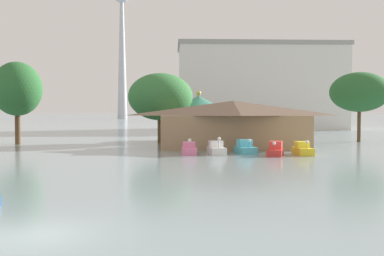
{
  "coord_description": "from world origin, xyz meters",
  "views": [
    {
      "loc": [
        4.95,
        -15.09,
        4.27
      ],
      "look_at": [
        6.48,
        20.74,
        2.89
      ],
      "focal_mm": 40.94,
      "sensor_mm": 36.0,
      "label": 1
    }
  ],
  "objects_px": {
    "pedal_boat_pink": "(189,149)",
    "boathouse": "(233,123)",
    "shoreline_tree_right": "(359,92)",
    "background_building_block": "(260,87)",
    "distant_broadcast_tower": "(122,18)",
    "pedal_boat_cyan": "(245,148)",
    "shoreline_tree_mid": "(160,97)",
    "pedal_boat_white": "(216,149)",
    "pedal_boat_yellow": "(303,149)",
    "green_roof_pavilion": "(199,116)",
    "shoreline_tree_tall_left": "(17,89)",
    "pedal_boat_red": "(275,150)"
  },
  "relations": [
    {
      "from": "pedal_boat_pink",
      "to": "boathouse",
      "type": "bearing_deg",
      "value": 143.63
    },
    {
      "from": "shoreline_tree_right",
      "to": "pedal_boat_pink",
      "type": "bearing_deg",
      "value": -145.36
    },
    {
      "from": "background_building_block",
      "to": "distant_broadcast_tower",
      "type": "relative_size",
      "value": 0.28
    },
    {
      "from": "pedal_boat_cyan",
      "to": "shoreline_tree_mid",
      "type": "relative_size",
      "value": 0.33
    },
    {
      "from": "shoreline_tree_right",
      "to": "background_building_block",
      "type": "height_order",
      "value": "background_building_block"
    },
    {
      "from": "pedal_boat_white",
      "to": "boathouse",
      "type": "height_order",
      "value": "boathouse"
    },
    {
      "from": "pedal_boat_pink",
      "to": "boathouse",
      "type": "relative_size",
      "value": 0.13
    },
    {
      "from": "shoreline_tree_mid",
      "to": "pedal_boat_yellow",
      "type": "bearing_deg",
      "value": -49.3
    },
    {
      "from": "pedal_boat_cyan",
      "to": "green_roof_pavilion",
      "type": "xyz_separation_m",
      "value": [
        -3.66,
        18.68,
        3.07
      ]
    },
    {
      "from": "boathouse",
      "to": "shoreline_tree_mid",
      "type": "relative_size",
      "value": 1.9
    },
    {
      "from": "boathouse",
      "to": "green_roof_pavilion",
      "type": "height_order",
      "value": "green_roof_pavilion"
    },
    {
      "from": "pedal_boat_white",
      "to": "shoreline_tree_right",
      "type": "relative_size",
      "value": 0.25
    },
    {
      "from": "pedal_boat_cyan",
      "to": "background_building_block",
      "type": "distance_m",
      "value": 62.62
    },
    {
      "from": "pedal_boat_white",
      "to": "shoreline_tree_tall_left",
      "type": "relative_size",
      "value": 0.23
    },
    {
      "from": "pedal_boat_pink",
      "to": "shoreline_tree_mid",
      "type": "bearing_deg",
      "value": -169.59
    },
    {
      "from": "pedal_boat_cyan",
      "to": "pedal_boat_yellow",
      "type": "bearing_deg",
      "value": 64.78
    },
    {
      "from": "boathouse",
      "to": "shoreline_tree_tall_left",
      "type": "bearing_deg",
      "value": 166.71
    },
    {
      "from": "boathouse",
      "to": "background_building_block",
      "type": "xyz_separation_m",
      "value": [
        13.82,
        53.67,
        7.22
      ]
    },
    {
      "from": "pedal_boat_white",
      "to": "pedal_boat_red",
      "type": "height_order",
      "value": "pedal_boat_white"
    },
    {
      "from": "background_building_block",
      "to": "pedal_boat_white",
      "type": "bearing_deg",
      "value": -105.07
    },
    {
      "from": "shoreline_tree_right",
      "to": "distant_broadcast_tower",
      "type": "xyz_separation_m",
      "value": [
        -55.43,
        195.95,
        50.92
      ]
    },
    {
      "from": "pedal_boat_yellow",
      "to": "pedal_boat_red",
      "type": "bearing_deg",
      "value": -80.21
    },
    {
      "from": "shoreline_tree_tall_left",
      "to": "shoreline_tree_mid",
      "type": "distance_m",
      "value": 18.36
    },
    {
      "from": "boathouse",
      "to": "distant_broadcast_tower",
      "type": "relative_size",
      "value": 0.13
    },
    {
      "from": "shoreline_tree_tall_left",
      "to": "green_roof_pavilion",
      "type": "bearing_deg",
      "value": 13.38
    },
    {
      "from": "boathouse",
      "to": "distant_broadcast_tower",
      "type": "xyz_separation_m",
      "value": [
        -36.54,
        205.11,
        54.97
      ]
    },
    {
      "from": "pedal_boat_cyan",
      "to": "boathouse",
      "type": "height_order",
      "value": "boathouse"
    },
    {
      "from": "pedal_boat_pink",
      "to": "pedal_boat_white",
      "type": "distance_m",
      "value": 2.72
    },
    {
      "from": "pedal_boat_red",
      "to": "shoreline_tree_tall_left",
      "type": "bearing_deg",
      "value": -98.23
    },
    {
      "from": "boathouse",
      "to": "green_roof_pavilion",
      "type": "distance_m",
      "value": 12.42
    },
    {
      "from": "background_building_block",
      "to": "pedal_boat_red",
      "type": "bearing_deg",
      "value": -99.88
    },
    {
      "from": "shoreline_tree_right",
      "to": "pedal_boat_yellow",
      "type": "bearing_deg",
      "value": -126.98
    },
    {
      "from": "pedal_boat_pink",
      "to": "pedal_boat_yellow",
      "type": "height_order",
      "value": "pedal_boat_pink"
    },
    {
      "from": "pedal_boat_yellow",
      "to": "shoreline_tree_tall_left",
      "type": "relative_size",
      "value": 0.28
    },
    {
      "from": "shoreline_tree_mid",
      "to": "shoreline_tree_right",
      "type": "bearing_deg",
      "value": 1.35
    },
    {
      "from": "pedal_boat_yellow",
      "to": "shoreline_tree_right",
      "type": "height_order",
      "value": "shoreline_tree_right"
    },
    {
      "from": "pedal_boat_red",
      "to": "pedal_boat_yellow",
      "type": "relative_size",
      "value": 1.09
    },
    {
      "from": "pedal_boat_cyan",
      "to": "boathouse",
      "type": "distance_m",
      "value": 7.13
    },
    {
      "from": "green_roof_pavilion",
      "to": "background_building_block",
      "type": "distance_m",
      "value": 45.57
    },
    {
      "from": "shoreline_tree_right",
      "to": "background_building_block",
      "type": "relative_size",
      "value": 0.25
    },
    {
      "from": "distant_broadcast_tower",
      "to": "pedal_boat_yellow",
      "type": "bearing_deg",
      "value": -78.78
    },
    {
      "from": "pedal_boat_yellow",
      "to": "green_roof_pavilion",
      "type": "distance_m",
      "value": 22.36
    },
    {
      "from": "green_roof_pavilion",
      "to": "shoreline_tree_right",
      "type": "xyz_separation_m",
      "value": [
        22.2,
        -2.78,
        3.3
      ]
    },
    {
      "from": "pedal_boat_red",
      "to": "background_building_block",
      "type": "distance_m",
      "value": 64.12
    },
    {
      "from": "pedal_boat_red",
      "to": "shoreline_tree_tall_left",
      "type": "xyz_separation_m",
      "value": [
        -29.8,
        15.13,
        6.56
      ]
    },
    {
      "from": "shoreline_tree_mid",
      "to": "background_building_block",
      "type": "xyz_separation_m",
      "value": [
        22.48,
        45.16,
        3.9
      ]
    },
    {
      "from": "boathouse",
      "to": "pedal_boat_yellow",
      "type": "bearing_deg",
      "value": -55.04
    },
    {
      "from": "green_roof_pavilion",
      "to": "pedal_boat_white",
      "type": "bearing_deg",
      "value": -88.06
    },
    {
      "from": "pedal_boat_yellow",
      "to": "background_building_block",
      "type": "xyz_separation_m",
      "value": [
        8.05,
        61.93,
        9.58
      ]
    },
    {
      "from": "pedal_boat_pink",
      "to": "pedal_boat_cyan",
      "type": "height_order",
      "value": "pedal_boat_pink"
    }
  ]
}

